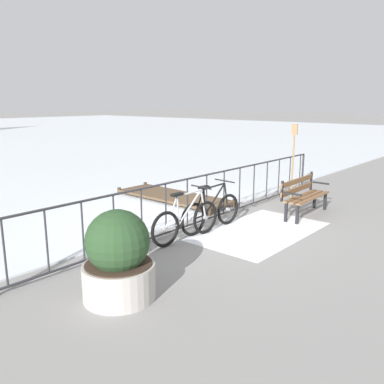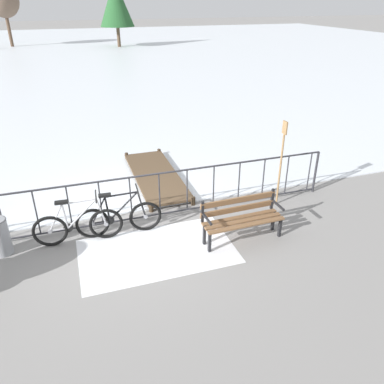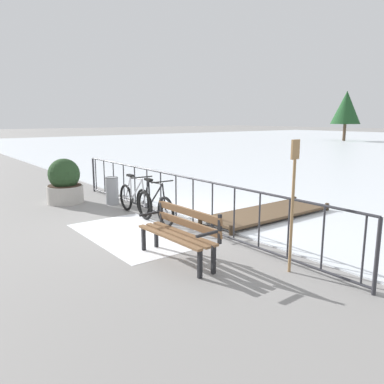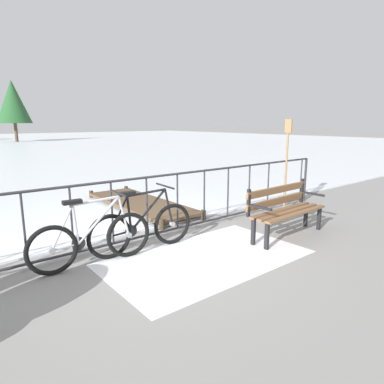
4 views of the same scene
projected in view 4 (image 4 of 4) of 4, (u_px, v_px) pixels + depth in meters
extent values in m
plane|color=gray|center=(148.00, 240.00, 5.62)|extent=(160.00, 160.00, 0.00)
cube|color=white|center=(207.00, 258.00, 4.86)|extent=(2.91, 1.69, 0.01)
cylinder|color=#2D2D33|center=(146.00, 177.00, 5.41)|extent=(9.00, 0.04, 0.04)
cylinder|color=#2D2D33|center=(148.00, 235.00, 5.61)|extent=(9.00, 0.04, 0.04)
cylinder|color=#2D2D33|center=(305.00, 180.00, 8.27)|extent=(0.06, 0.06, 1.05)
cylinder|color=#2D2D33|center=(24.00, 229.00, 4.37)|extent=(0.03, 0.03, 0.97)
cylinder|color=#2D2D33|center=(72.00, 220.00, 4.75)|extent=(0.03, 0.03, 0.97)
cylinder|color=#2D2D33|center=(112.00, 213.00, 5.13)|extent=(0.03, 0.03, 0.97)
cylinder|color=#2D2D33|center=(147.00, 207.00, 5.51)|extent=(0.03, 0.03, 0.97)
cylinder|color=#2D2D33|center=(177.00, 201.00, 5.88)|extent=(0.03, 0.03, 0.97)
cylinder|color=#2D2D33|center=(204.00, 196.00, 6.26)|extent=(0.03, 0.03, 0.97)
cylinder|color=#2D2D33|center=(228.00, 192.00, 6.64)|extent=(0.03, 0.03, 0.97)
cylinder|color=#2D2D33|center=(249.00, 188.00, 7.02)|extent=(0.03, 0.03, 0.97)
cylinder|color=#2D2D33|center=(268.00, 185.00, 7.40)|extent=(0.03, 0.03, 0.97)
cylinder|color=#2D2D33|center=(285.00, 182.00, 7.77)|extent=(0.03, 0.03, 0.97)
cylinder|color=#2D2D33|center=(301.00, 179.00, 8.15)|extent=(0.03, 0.03, 0.97)
torus|color=black|center=(52.00, 250.00, 4.26)|extent=(0.66, 0.10, 0.66)
cylinder|color=gray|center=(52.00, 250.00, 4.26)|extent=(0.08, 0.06, 0.08)
torus|color=black|center=(129.00, 235.00, 4.85)|extent=(0.66, 0.10, 0.66)
cylinder|color=gray|center=(129.00, 235.00, 4.85)|extent=(0.08, 0.06, 0.08)
cylinder|color=#B2B2B7|center=(76.00, 225.00, 4.38)|extent=(0.08, 0.04, 0.53)
cylinder|color=#B2B2B7|center=(99.00, 220.00, 4.56)|extent=(0.61, 0.08, 0.59)
cylinder|color=#B2B2B7|center=(96.00, 201.00, 4.49)|extent=(0.63, 0.08, 0.07)
cylinder|color=#B2B2B7|center=(66.00, 247.00, 4.36)|extent=(0.34, 0.05, 0.05)
cylinder|color=#B2B2B7|center=(62.00, 228.00, 4.29)|extent=(0.32, 0.05, 0.56)
cylinder|color=#B2B2B7|center=(124.00, 216.00, 4.76)|extent=(0.16, 0.04, 0.59)
cube|color=black|center=(72.00, 202.00, 4.31)|extent=(0.25, 0.12, 0.05)
cylinder|color=black|center=(118.00, 193.00, 4.65)|extent=(0.06, 0.52, 0.03)
cylinder|color=black|center=(79.00, 244.00, 4.45)|extent=(0.18, 0.03, 0.18)
torus|color=black|center=(109.00, 237.00, 4.77)|extent=(0.66, 0.10, 0.66)
cylinder|color=gray|center=(109.00, 237.00, 4.77)|extent=(0.08, 0.06, 0.08)
torus|color=black|center=(172.00, 224.00, 5.37)|extent=(0.66, 0.10, 0.66)
cylinder|color=gray|center=(172.00, 224.00, 5.37)|extent=(0.08, 0.06, 0.08)
cylinder|color=black|center=(129.00, 214.00, 4.89)|extent=(0.08, 0.04, 0.53)
cylinder|color=black|center=(148.00, 210.00, 5.07)|extent=(0.61, 0.07, 0.59)
cylinder|color=black|center=(147.00, 193.00, 5.00)|extent=(0.63, 0.07, 0.07)
cylinder|color=black|center=(121.00, 234.00, 4.87)|extent=(0.34, 0.05, 0.05)
cylinder|color=black|center=(118.00, 216.00, 4.80)|extent=(0.32, 0.05, 0.56)
cylinder|color=black|center=(169.00, 207.00, 5.27)|extent=(0.16, 0.04, 0.59)
cube|color=black|center=(127.00, 193.00, 4.82)|extent=(0.25, 0.11, 0.05)
cylinder|color=black|center=(165.00, 186.00, 5.17)|extent=(0.06, 0.52, 0.03)
cylinder|color=black|center=(131.00, 231.00, 4.96)|extent=(0.18, 0.03, 0.18)
cube|color=brown|center=(281.00, 210.00, 5.79)|extent=(1.60, 0.14, 0.04)
cube|color=brown|center=(289.00, 212.00, 5.67)|extent=(1.60, 0.14, 0.04)
cube|color=brown|center=(297.00, 214.00, 5.56)|extent=(1.60, 0.14, 0.04)
cube|color=brown|center=(277.00, 201.00, 5.83)|extent=(1.60, 0.10, 0.12)
cube|color=brown|center=(278.00, 190.00, 5.79)|extent=(1.60, 0.10, 0.12)
cube|color=black|center=(319.00, 218.00, 6.10)|extent=(0.05, 0.06, 0.44)
cube|color=black|center=(306.00, 215.00, 6.30)|extent=(0.05, 0.06, 0.44)
cube|color=black|center=(302.00, 191.00, 6.30)|extent=(0.05, 0.05, 0.45)
cube|color=black|center=(314.00, 194.00, 6.12)|extent=(0.05, 0.40, 0.04)
cube|color=black|center=(267.00, 236.00, 5.14)|extent=(0.05, 0.06, 0.44)
cube|color=black|center=(253.00, 232.00, 5.34)|extent=(0.05, 0.06, 0.44)
cube|color=black|center=(249.00, 203.00, 5.33)|extent=(0.05, 0.05, 0.45)
cube|color=black|center=(261.00, 208.00, 5.15)|extent=(0.05, 0.40, 0.04)
cylinder|color=#937047|center=(286.00, 172.00, 7.29)|extent=(0.04, 0.04, 1.70)
cube|color=#937047|center=(289.00, 126.00, 7.09)|extent=(0.03, 0.16, 0.28)
cube|color=brown|center=(140.00, 203.00, 7.66)|extent=(1.10, 3.24, 0.06)
cylinder|color=#3C2E20|center=(162.00, 224.00, 6.13)|extent=(0.10, 0.10, 0.20)
cylinder|color=#3C2E20|center=(203.00, 215.00, 6.73)|extent=(0.10, 0.10, 0.20)
cylinder|color=#3C2E20|center=(91.00, 195.00, 8.60)|extent=(0.10, 0.10, 0.20)
cylinder|color=#3C2E20|center=(126.00, 190.00, 9.21)|extent=(0.10, 0.10, 0.20)
cylinder|color=brown|center=(15.00, 126.00, 32.29)|extent=(0.30, 0.30, 2.98)
cone|color=#235128|center=(13.00, 102.00, 31.83)|extent=(3.13, 3.13, 3.99)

